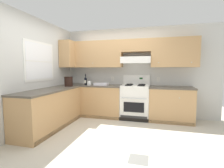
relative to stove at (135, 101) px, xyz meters
The scene contains 11 objects.
ground_plane 1.46m from the stove, 114.30° to the right, with size 7.04×7.04×0.00m, color beige.
floor_accent_tile 2.17m from the stove, 81.80° to the right, with size 0.30×0.30×0.01m, color slate.
wall_back 1.05m from the stove, 120.11° to the left, with size 4.68×0.57×2.55m.
wall_left 2.54m from the stove, 154.56° to the right, with size 0.47×4.00×2.55m.
counter_back_run 0.39m from the stove, behind, with size 3.60×0.65×0.91m.
counter_left_run 2.20m from the stove, 145.17° to the right, with size 0.63×1.91×0.91m.
stove is the anchor object (origin of this frame).
wine_bottle 1.55m from the stove, behind, with size 0.08×0.08×0.32m.
bowl 1.06m from the stove, behind, with size 0.39×0.25×0.06m.
bucket 1.89m from the stove, 161.86° to the right, with size 0.23×0.23×0.26m.
paper_towel_roll 1.41m from the stove, behind, with size 0.12×0.12×0.11m.
Camera 1 is at (1.08, -3.26, 1.38)m, focal length 26.41 mm.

